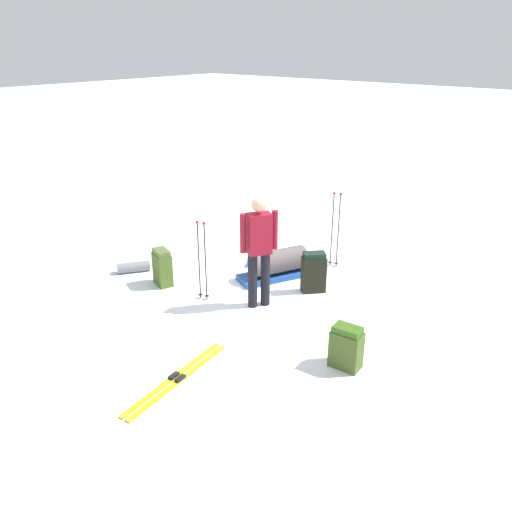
{
  "coord_description": "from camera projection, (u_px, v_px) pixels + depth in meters",
  "views": [
    {
      "loc": [
        -4.65,
        5.55,
        3.73
      ],
      "look_at": [
        0.0,
        0.0,
        0.7
      ],
      "focal_mm": 36.59,
      "sensor_mm": 36.0,
      "label": 1
    }
  ],
  "objects": [
    {
      "name": "ski_poles_planted_far",
      "position": [
        335.0,
        226.0,
        8.95
      ],
      "size": [
        0.18,
        0.1,
        1.35
      ],
      "color": "#25252C",
      "rests_on": "ground_plane"
    },
    {
      "name": "backpack_bright",
      "position": [
        314.0,
        273.0,
        8.2
      ],
      "size": [
        0.41,
        0.42,
        0.66
      ],
      "color": "black",
      "rests_on": "ground_plane"
    },
    {
      "name": "gear_sled",
      "position": [
        278.0,
        265.0,
        8.73
      ],
      "size": [
        0.96,
        1.43,
        0.49
      ],
      "color": "#1E4792",
      "rests_on": "ground_plane"
    },
    {
      "name": "sleeping_mat_rolled",
      "position": [
        134.0,
        267.0,
        8.97
      ],
      "size": [
        0.45,
        0.56,
        0.18
      ],
      "primitive_type": "cylinder",
      "rotation": [
        0.0,
        1.57,
        4.13
      ],
      "color": "slate",
      "rests_on": "ground_plane"
    },
    {
      "name": "backpack_large_dark",
      "position": [
        162.0,
        268.0,
        8.43
      ],
      "size": [
        0.41,
        0.32,
        0.61
      ],
      "color": "#3D531E",
      "rests_on": "ground_plane"
    },
    {
      "name": "ski_pair_near",
      "position": [
        260.0,
        250.0,
        9.92
      ],
      "size": [
        0.9,
        1.62,
        0.05
      ],
      "color": "#3055A9",
      "rests_on": "ground_plane"
    },
    {
      "name": "skier_standing",
      "position": [
        259.0,
        246.0,
        7.52
      ],
      "size": [
        0.37,
        0.5,
        1.7
      ],
      "color": "black",
      "rests_on": "ground_plane"
    },
    {
      "name": "ski_poles_planted_near",
      "position": [
        202.0,
        257.0,
        7.8
      ],
      "size": [
        0.18,
        0.1,
        1.27
      ],
      "color": "black",
      "rests_on": "ground_plane"
    },
    {
      "name": "backpack_small_spare",
      "position": [
        346.0,
        347.0,
        6.3
      ],
      "size": [
        0.39,
        0.27,
        0.56
      ],
      "color": "#3D501E",
      "rests_on": "ground_plane"
    },
    {
      "name": "ski_pair_far",
      "position": [
        177.0,
        378.0,
        6.16
      ],
      "size": [
        0.39,
        1.73,
        0.05
      ],
      "color": "#B29F1A",
      "rests_on": "ground_plane"
    },
    {
      "name": "ground_plane",
      "position": [
        256.0,
        297.0,
        8.11
      ],
      "size": [
        80.0,
        80.0,
        0.0
      ],
      "primitive_type": "plane",
      "color": "white"
    }
  ]
}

